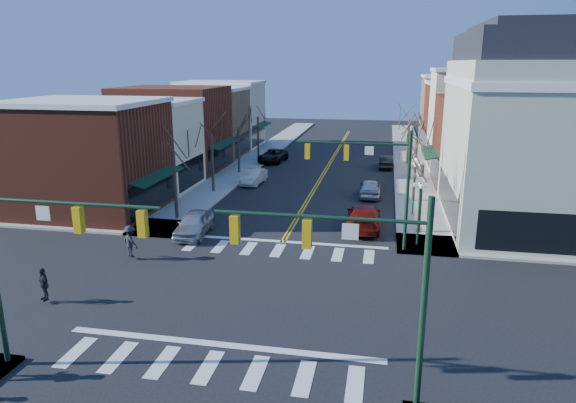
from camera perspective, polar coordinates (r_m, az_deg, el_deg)
The scene contains 34 objects.
ground at distance 25.27m, azimuth -4.10°, elevation -10.33°, with size 160.00×160.00×0.00m, color black.
sidewalk_left at distance 45.82m, azimuth -8.28°, elevation 1.41°, with size 3.50×70.00×0.15m, color #9E9B93.
sidewalk_right at distance 43.45m, azimuth 14.10°, elevation 0.34°, with size 3.50×70.00×0.15m, color #9E9B93.
bldg_left_brick_a at distance 40.62m, azimuth -21.41°, elevation 4.41°, with size 10.00×8.50×8.00m, color maroon.
bldg_left_stucco_a at distance 47.30m, azimuth -16.45°, elevation 5.92°, with size 10.00×7.00×7.50m, color beige.
bldg_left_brick_b at distance 54.39m, azimuth -12.67°, elevation 7.84°, with size 10.00×9.00×8.50m, color maroon.
bldg_left_tan at distance 62.03m, azimuth -9.63°, elevation 8.53°, with size 10.00×7.50×7.80m, color #947752.
bldg_left_stucco_b at distance 69.28m, azimuth -7.40°, elevation 9.46°, with size 10.00×8.00×8.20m, color beige.
bldg_right_brick_a at distance 49.16m, azimuth 21.98°, elevation 6.06°, with size 10.00×8.50×8.00m, color maroon.
bldg_right_stucco at distance 56.61m, azimuth 20.66°, elevation 8.28°, with size 10.00×7.00×10.00m, color beige.
bldg_right_brick_b at distance 64.05m, azimuth 19.52°, elevation 8.40°, with size 10.00×8.00×8.50m, color maroon.
bldg_right_tan at distance 71.91m, azimuth 18.64°, elevation 9.33°, with size 10.00×8.00×9.00m, color #947752.
victorian_corner at distance 38.20m, azimuth 26.92°, elevation 7.23°, with size 12.25×14.25×13.30m.
traffic_mast_near_left at distance 19.63m, azimuth -26.15°, elevation -4.73°, with size 6.60×0.28×7.20m.
traffic_mast_near_right at distance 15.86m, azimuth 8.31°, elevation -7.85°, with size 6.60×0.28×7.20m.
traffic_mast_far_right at distance 30.04m, azimuth 9.72°, elevation 3.14°, with size 6.60×0.28×7.20m.
lamppost_corner at distance 31.58m, azimuth 14.44°, elevation 0.20°, with size 0.36×0.36×4.33m.
lamppost_midblock at distance 37.90m, azimuth 13.91°, elevation 2.70°, with size 0.36×0.36×4.33m.
tree_left_a at distance 37.01m, azimuth -12.42°, elevation 1.57°, with size 0.24×0.24×4.76m, color #382B21.
tree_left_b at distance 44.26m, azimuth -8.39°, elevation 4.16°, with size 0.24×0.24×5.04m, color #382B21.
tree_left_c at distance 51.80m, azimuth -5.49°, elevation 5.57°, with size 0.24×0.24×4.55m, color #382B21.
tree_left_d at distance 59.40m, azimuth -3.33°, elevation 7.02°, with size 0.24×0.24×4.90m, color #382B21.
tree_right_a at distance 34.18m, azimuth 14.48°, elevation 0.19°, with size 0.24×0.24×4.62m, color #382B21.
tree_right_b at distance 41.90m, azimuth 13.91°, elevation 3.35°, with size 0.24×0.24×5.18m, color #382B21.
tree_right_c at distance 49.78m, azimuth 13.48°, elevation 5.00°, with size 0.24×0.24×4.83m, color #382B21.
tree_right_d at distance 57.66m, azimuth 13.19°, elevation 6.44°, with size 0.24×0.24×4.97m, color #382B21.
car_left_near at distance 33.85m, azimuth -10.39°, elevation -2.43°, with size 1.82×4.52×1.54m, color #ABACB0.
car_left_mid at distance 47.43m, azimuth -3.82°, elevation 2.75°, with size 1.44×4.14×1.36m, color silver.
car_left_far at distance 57.99m, azimuth -1.69°, elevation 5.11°, with size 2.39×5.19×1.44m, color black.
car_right_near at distance 34.99m, azimuth 8.39°, elevation -1.70°, with size 2.25×5.54×1.61m, color maroon.
car_right_mid at distance 43.38m, azimuth 9.12°, elevation 1.48°, with size 1.73×4.31×1.47m, color #BBBABF.
car_right_far at distance 55.66m, azimuth 10.81°, elevation 4.37°, with size 1.43×4.09×1.35m, color black.
pedestrian_dark_a at distance 26.64m, azimuth -25.52°, elevation -8.27°, with size 0.93×0.39×1.58m, color black.
pedestrian_dark_b at distance 30.50m, azimuth -17.09°, elevation -4.25°, with size 1.19×0.69×1.85m, color black.
Camera 1 is at (6.04, -22.00, 10.87)m, focal length 32.00 mm.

